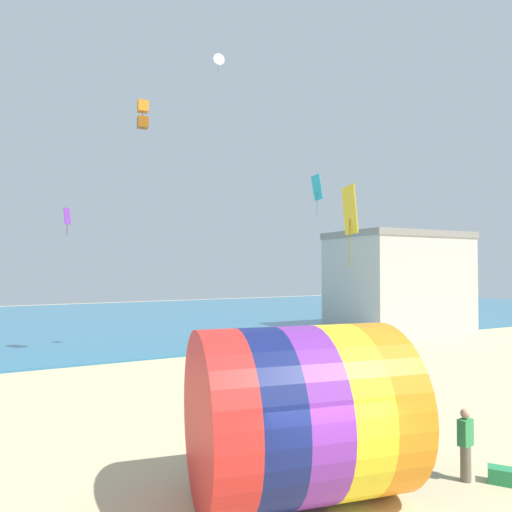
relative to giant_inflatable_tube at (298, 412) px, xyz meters
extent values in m
cube|color=teal|center=(-0.35, 36.12, -1.82)|extent=(120.00, 40.00, 0.10)
cylinder|color=red|center=(-1.77, 0.31, 0.00)|extent=(1.52, 3.83, 3.74)
cylinder|color=navy|center=(-0.90, 0.16, 0.00)|extent=(1.52, 3.83, 3.74)
cylinder|color=purple|center=(-0.02, 0.00, 0.00)|extent=(1.52, 3.83, 3.74)
cylinder|color=yellow|center=(0.85, -0.15, 0.00)|extent=(1.52, 3.83, 3.74)
cylinder|color=orange|center=(1.72, -0.30, 0.00)|extent=(1.52, 3.83, 3.74)
cylinder|color=black|center=(2.18, -0.39, 0.00)|extent=(0.66, 3.40, 3.44)
cylinder|color=#726651|center=(3.96, -1.09, -1.45)|extent=(0.24, 0.24, 0.83)
cube|color=#338C4C|center=(3.96, -1.09, -0.73)|extent=(0.39, 0.27, 0.62)
sphere|color=tan|center=(3.96, -1.09, -0.29)|extent=(0.22, 0.22, 0.22)
cube|color=#2DB2C6|center=(10.48, 14.64, 8.04)|extent=(0.39, 1.08, 1.51)
cylinder|color=#1B6B77|center=(10.48, 14.64, 6.99)|extent=(0.03, 0.03, 1.53)
cube|color=yellow|center=(3.83, 3.03, 4.99)|extent=(0.46, 1.06, 1.54)
cylinder|color=olive|center=(3.83, 3.03, 3.93)|extent=(0.03, 0.03, 1.54)
cube|color=orange|center=(0.06, 15.68, 11.73)|extent=(0.57, 0.57, 0.58)
cube|color=#8F4F12|center=(0.06, 15.68, 10.87)|extent=(0.57, 0.57, 0.58)
cylinder|color=black|center=(0.06, 15.68, 11.30)|extent=(0.02, 0.02, 1.53)
cube|color=purple|center=(-3.73, 14.18, 5.54)|extent=(0.36, 0.50, 0.76)
cylinder|color=#4C1E6B|center=(-3.73, 14.18, 5.01)|extent=(0.03, 0.03, 0.76)
cone|color=white|center=(3.89, 14.54, 14.48)|extent=(0.72, 0.73, 0.64)
cylinder|color=gray|center=(3.89, 14.54, 13.96)|extent=(0.03, 0.03, 0.69)
cube|color=beige|center=(21.29, 19.07, 1.77)|extent=(9.96, 6.96, 7.28)
cube|color=gray|center=(21.29, 19.07, 5.66)|extent=(10.16, 7.09, 0.50)
cube|color=#268C4C|center=(4.58, -1.53, -1.69)|extent=(0.60, 0.63, 0.36)
camera|label=1|loc=(-5.33, -8.58, 3.19)|focal=32.00mm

